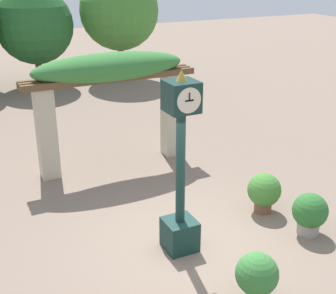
{
  "coord_description": "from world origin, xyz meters",
  "views": [
    {
      "loc": [
        -3.64,
        -6.59,
        5.04
      ],
      "look_at": [
        -0.2,
        0.49,
        1.86
      ],
      "focal_mm": 50.0,
      "sensor_mm": 36.0,
      "label": 1
    }
  ],
  "objects": [
    {
      "name": "ground_plane",
      "position": [
        0.0,
        0.0,
        0.0
      ],
      "size": [
        60.0,
        60.0,
        0.0
      ],
      "primitive_type": "plane",
      "color": "#7F6B5B"
    },
    {
      "name": "pedestal_clock",
      "position": [
        -0.2,
        -0.01,
        1.5
      ],
      "size": [
        0.57,
        0.57,
        3.38
      ],
      "color": "#14332D",
      "rests_on": "ground"
    },
    {
      "name": "potted_plant_near_right",
      "position": [
        2.03,
        0.44,
        0.48
      ],
      "size": [
        0.71,
        0.71,
        0.87
      ],
      "color": "brown",
      "rests_on": "ground"
    },
    {
      "name": "potted_plant_far_left",
      "position": [
        2.3,
        -0.66,
        0.46
      ],
      "size": [
        0.69,
        0.69,
        0.86
      ],
      "color": "gray",
      "rests_on": "ground"
    },
    {
      "name": "potted_plant_near_left",
      "position": [
        0.21,
        -1.82,
        0.48
      ],
      "size": [
        0.68,
        0.68,
        0.85
      ],
      "color": "brown",
      "rests_on": "ground"
    },
    {
      "name": "pergola",
      "position": [
        0.0,
        4.16,
        2.24
      ],
      "size": [
        4.38,
        1.04,
        2.94
      ],
      "color": "#BCB299",
      "rests_on": "ground"
    },
    {
      "name": "tree_line",
      "position": [
        -0.89,
        13.38,
        2.88
      ],
      "size": [
        10.68,
        4.58,
        5.12
      ],
      "color": "brown",
      "rests_on": "ground"
    }
  ]
}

